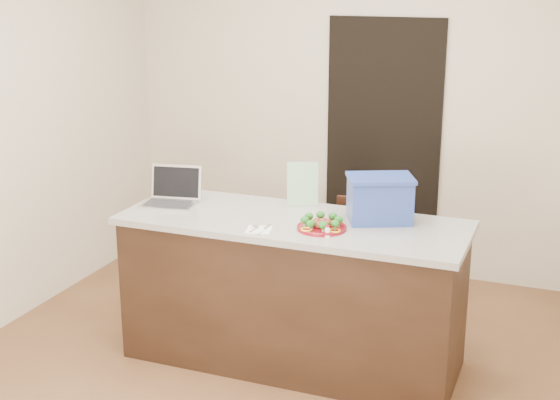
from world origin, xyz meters
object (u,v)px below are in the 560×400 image
at_px(chair, 360,256).
at_px(island, 293,291).
at_px(laptop, 172,194).
at_px(yogurt_bottle, 327,232).
at_px(blue_box, 380,199).
at_px(plate, 322,227).
at_px(napkin, 259,230).

bearing_deg(chair, island, -112.56).
bearing_deg(laptop, chair, 19.50).
bearing_deg(island, yogurt_bottle, -38.17).
distance_m(laptop, blue_box, 1.31).
xyz_separation_m(yogurt_bottle, chair, (-0.05, 0.87, -0.45)).
bearing_deg(blue_box, island, 173.61).
height_order(plate, chair, plate).
height_order(plate, laptop, laptop).
bearing_deg(island, blue_box, 17.99).
distance_m(island, laptop, 0.98).
height_order(napkin, laptop, laptop).
bearing_deg(chair, napkin, -113.36).
xyz_separation_m(island, yogurt_bottle, (0.29, -0.23, 0.49)).
bearing_deg(yogurt_bottle, chair, 93.15).
xyz_separation_m(laptop, blue_box, (1.31, 0.12, 0.07)).
bearing_deg(napkin, yogurt_bottle, 4.49).
height_order(island, blue_box, blue_box).
distance_m(island, yogurt_bottle, 0.61).
xyz_separation_m(plate, napkin, (-0.33, -0.15, -0.01)).
xyz_separation_m(laptop, chair, (1.06, 0.61, -0.49)).
bearing_deg(napkin, laptop, 157.86).
bearing_deg(chair, plate, -94.00).
xyz_separation_m(island, blue_box, (0.48, 0.16, 0.59)).
bearing_deg(yogurt_bottle, blue_box, 63.19).
bearing_deg(island, chair, 69.59).
xyz_separation_m(island, napkin, (-0.11, -0.26, 0.46)).
bearing_deg(laptop, blue_box, -4.97).
height_order(yogurt_bottle, chair, yogurt_bottle).
xyz_separation_m(napkin, yogurt_bottle, (0.40, 0.03, 0.02)).
bearing_deg(blue_box, laptop, 160.97).
distance_m(napkin, laptop, 0.77).
bearing_deg(chair, laptop, -152.34).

